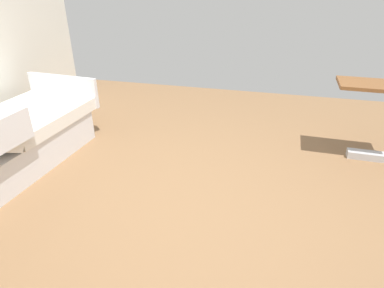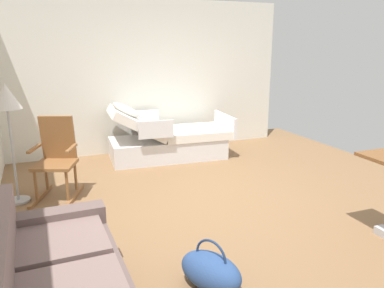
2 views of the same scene
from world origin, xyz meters
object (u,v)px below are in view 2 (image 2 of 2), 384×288
Objects in this scene: hospital_bed at (168,141)px; duffel_bag at (211,271)px; floor_lamp at (7,105)px; rocking_chair at (56,159)px.

duffel_bag is at bearing 166.67° from hospital_bed.
floor_lamp is 3.12m from duffel_bag.
floor_lamp is at bearing 89.72° from rocking_chair.
rocking_chair is (-1.13, 1.87, 0.20)m from hospital_bed.
floor_lamp reaches higher than rocking_chair.
rocking_chair is 1.63× the size of duffel_bag.
hospital_bed is 2.20m from rocking_chair.
duffel_bag is at bearing -158.11° from rocking_chair.
hospital_bed reaches higher than rocking_chair.
duffel_bag is (-2.51, -1.01, -0.35)m from rocking_chair.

